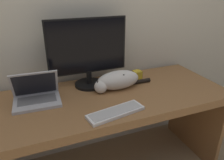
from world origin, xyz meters
The scene contains 7 objects.
wall_back centered at (0.00, 0.76, 1.30)m, with size 6.40×0.06×2.60m.
desk centered at (0.00, 0.35, 0.59)m, with size 1.77×0.70×0.73m.
monitor centered at (-0.07, 0.56, 1.00)m, with size 0.60×0.23×0.52m.
laptop centered at (-0.47, 0.44, 0.77)m, with size 0.31×0.23×0.22m.
external_keyboard centered at (-0.04, 0.11, 0.74)m, with size 0.38×0.17×0.02m.
cat centered at (0.11, 0.42, 0.80)m, with size 0.48×0.15×0.14m.
small_toy centered at (0.34, 0.55, 0.76)m, with size 0.07×0.07×0.07m.
Camera 1 is at (-0.48, -0.95, 1.47)m, focal length 35.00 mm.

